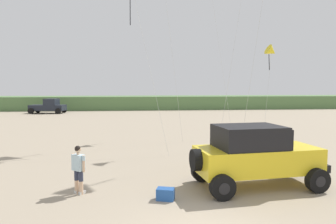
{
  "coord_description": "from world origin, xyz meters",
  "views": [
    {
      "loc": [
        -1.63,
        -6.99,
        3.67
      ],
      "look_at": [
        -0.42,
        4.78,
        2.7
      ],
      "focal_mm": 33.52,
      "sensor_mm": 36.0,
      "label": 1
    }
  ],
  "objects_px": {
    "jeep": "(255,154)",
    "cooler_box": "(166,194)",
    "distant_pickup": "(49,106)",
    "person_watching": "(78,167)",
    "kite_purple_stunt": "(271,52)"
  },
  "relations": [
    {
      "from": "person_watching",
      "to": "kite_purple_stunt",
      "type": "relative_size",
      "value": 0.25
    },
    {
      "from": "cooler_box",
      "to": "jeep",
      "type": "bearing_deg",
      "value": 32.96
    },
    {
      "from": "cooler_box",
      "to": "kite_purple_stunt",
      "type": "xyz_separation_m",
      "value": [
        8.56,
        11.54,
        5.91
      ]
    },
    {
      "from": "cooler_box",
      "to": "kite_purple_stunt",
      "type": "bearing_deg",
      "value": 70.03
    },
    {
      "from": "jeep",
      "to": "kite_purple_stunt",
      "type": "bearing_deg",
      "value": 63.85
    },
    {
      "from": "jeep",
      "to": "distant_pickup",
      "type": "bearing_deg",
      "value": 116.01
    },
    {
      "from": "cooler_box",
      "to": "kite_purple_stunt",
      "type": "distance_m",
      "value": 15.53
    },
    {
      "from": "person_watching",
      "to": "kite_purple_stunt",
      "type": "distance_m",
      "value": 16.48
    },
    {
      "from": "jeep",
      "to": "person_watching",
      "type": "relative_size",
      "value": 2.98
    },
    {
      "from": "person_watching",
      "to": "cooler_box",
      "type": "height_order",
      "value": "person_watching"
    },
    {
      "from": "cooler_box",
      "to": "distant_pickup",
      "type": "xyz_separation_m",
      "value": [
        -12.76,
        34.07,
        0.75
      ]
    },
    {
      "from": "jeep",
      "to": "cooler_box",
      "type": "xyz_separation_m",
      "value": [
        -3.38,
        -0.99,
        -1.01
      ]
    },
    {
      "from": "person_watching",
      "to": "distant_pickup",
      "type": "height_order",
      "value": "distant_pickup"
    },
    {
      "from": "kite_purple_stunt",
      "to": "jeep",
      "type": "bearing_deg",
      "value": -116.15
    },
    {
      "from": "person_watching",
      "to": "distant_pickup",
      "type": "bearing_deg",
      "value": 106.56
    }
  ]
}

